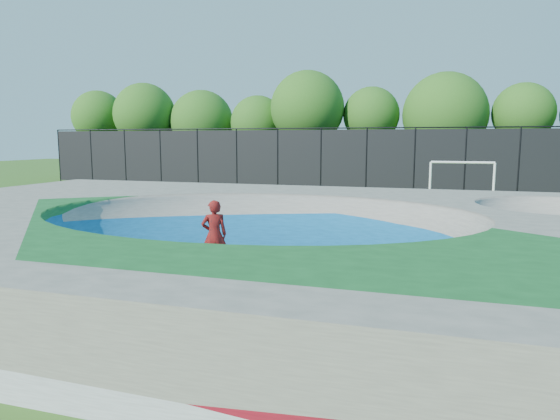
{
  "coord_description": "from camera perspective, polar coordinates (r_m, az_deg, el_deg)",
  "views": [
    {
      "loc": [
        4.15,
        -11.52,
        3.24
      ],
      "look_at": [
        -0.31,
        3.0,
        1.1
      ],
      "focal_mm": 32.0,
      "sensor_mm": 36.0,
      "label": 1
    }
  ],
  "objects": [
    {
      "name": "ground",
      "position": [
        12.66,
        -2.67,
        -6.81
      ],
      "size": [
        120.0,
        120.0,
        0.0
      ],
      "primitive_type": "plane",
      "color": "#2D5718",
      "rests_on": "ground"
    },
    {
      "name": "skate_deck",
      "position": [
        12.49,
        -2.69,
        -3.49
      ],
      "size": [
        22.0,
        14.0,
        1.5
      ],
      "primitive_type": "cube",
      "color": "gray",
      "rests_on": "ground"
    },
    {
      "name": "skater",
      "position": [
        12.61,
        -7.52,
        -2.84
      ],
      "size": [
        0.77,
        0.69,
        1.76
      ],
      "primitive_type": "imported",
      "rotation": [
        0.0,
        0.0,
        3.67
      ],
      "color": "red",
      "rests_on": "ground"
    },
    {
      "name": "skateboard",
      "position": [
        12.8,
        -7.45,
        -6.6
      ],
      "size": [
        0.79,
        0.58,
        0.05
      ],
      "primitive_type": "cube",
      "rotation": [
        0.0,
        0.0,
        0.52
      ],
      "color": "black",
      "rests_on": "ground"
    },
    {
      "name": "soccer_goal",
      "position": [
        27.62,
        20.07,
        3.9
      ],
      "size": [
        3.25,
        0.12,
        2.14
      ],
      "color": "white",
      "rests_on": "ground"
    },
    {
      "name": "fence",
      "position": [
        32.8,
        9.85,
        5.91
      ],
      "size": [
        48.09,
        0.09,
        4.04
      ],
      "color": "black",
      "rests_on": "ground"
    },
    {
      "name": "treeline",
      "position": [
        38.43,
        6.11,
        10.66
      ],
      "size": [
        51.01,
        7.04,
        8.38
      ],
      "color": "#433521",
      "rests_on": "ground"
    }
  ]
}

